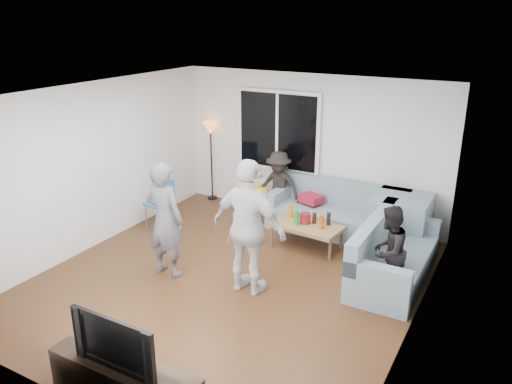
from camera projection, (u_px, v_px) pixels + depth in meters
The scene contains 32 objects.
floor at pixel (229, 281), 7.16m from camera, with size 5.00×5.50×0.04m, color #56351C.
ceiling at pixel (226, 94), 6.27m from camera, with size 5.00×5.50×0.04m, color white.
wall_back at pixel (310, 147), 8.99m from camera, with size 5.00×0.04×2.60m, color silver.
wall_front at pixel (60, 287), 4.43m from camera, with size 5.00×0.04×2.60m, color silver.
wall_left at pixel (91, 167), 7.86m from camera, with size 0.04×5.50×2.60m, color silver.
wall_right at pixel (421, 231), 5.56m from camera, with size 0.04×5.50×2.60m, color silver.
window_frame at pixel (278, 131), 9.12m from camera, with size 1.62×0.06×1.47m, color white.
window_glass at pixel (277, 131), 9.08m from camera, with size 1.50×0.02×1.35m, color black.
window_mullion at pixel (277, 131), 9.08m from camera, with size 0.05×0.03×1.35m, color white.
radiator at pixel (276, 196), 9.50m from camera, with size 1.30×0.12×0.62m, color silver.
potted_plant at pixel (284, 174), 9.24m from camera, with size 0.18×0.14×0.32m, color #316B2B.
vase at pixel (257, 173), 9.52m from camera, with size 0.17×0.17×0.18m, color white.
sofa_back_section at pixel (336, 209), 8.54m from camera, with size 2.30×0.85×0.85m, color slate, non-canonical shape.
sofa_right_section at pixel (396, 251), 7.05m from camera, with size 0.85×2.00×0.85m, color slate, non-canonical shape.
sofa_corner at pixel (401, 222), 8.05m from camera, with size 0.85×0.85×0.85m, color slate.
cushion_yellow at pixel (256, 190), 9.21m from camera, with size 0.38×0.32×0.14m, color gold.
cushion_red at pixel (311, 199), 8.79m from camera, with size 0.36×0.30×0.13m, color maroon.
coffee_table at pixel (306, 236), 8.07m from camera, with size 1.10×0.60×0.40m, color #A88C51.
pitcher at pixel (305, 218), 8.02m from camera, with size 0.17×0.17×0.17m, color maroon.
side_chair at pixel (159, 204), 8.76m from camera, with size 0.40×0.40×0.86m, color #2760A9, non-canonical shape.
floor_lamp at pixel (211, 162), 10.00m from camera, with size 0.32×0.32×1.56m, color orange, non-canonical shape.
player_left at pixel (165, 220), 7.05m from camera, with size 0.61×0.40×1.68m, color #515056.
player_right at pixel (249, 228), 6.56m from camera, with size 1.08×0.45×1.85m, color silver.
spectator_right at pixel (388, 251), 6.61m from camera, with size 0.61×0.47×1.25m, color black.
spectator_back at pixel (278, 186), 9.00m from camera, with size 0.83×0.48×1.28m, color black.
tv_console at pixel (125, 383), 4.84m from camera, with size 1.60×0.40×0.44m, color #34261A.
television at pixel (120, 339), 4.68m from camera, with size 0.96×0.13×0.55m, color black.
bottle_c at pixel (314, 218), 8.02m from camera, with size 0.07×0.07×0.18m, color black.
bottle_d at pixel (322, 222), 7.80m from camera, with size 0.07×0.07×0.24m, color #CC4E12.
bottle_b at pixel (296, 218), 7.95m from camera, with size 0.08×0.08×0.24m, color green.
bottle_e at pixel (329, 219), 7.95m from camera, with size 0.07×0.07×0.21m, color black.
bottle_a at pixel (291, 211), 8.23m from camera, with size 0.07×0.07×0.22m, color orange.
Camera 1 is at (3.40, -5.34, 3.58)m, focal length 35.43 mm.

